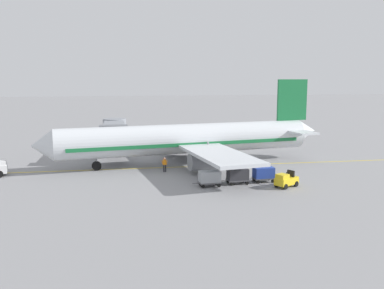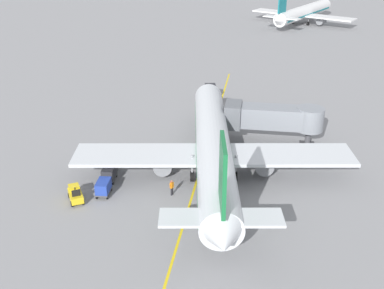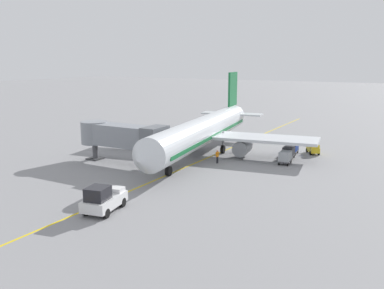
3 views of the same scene
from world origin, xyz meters
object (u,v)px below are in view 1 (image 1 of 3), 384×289
Objects in this scene: baggage_cart_front at (210,177)px; ground_crew_wing_walker at (236,161)px; baggage_tug_lead at (286,180)px; baggage_cart_second_in_train at (238,175)px; parked_airliner at (189,139)px; jet_bridge at (114,132)px; baggage_cart_third_in_train at (264,173)px; ground_crew_loader at (165,164)px.

ground_crew_wing_walker is at bearing -32.41° from baggage_cart_front.
baggage_cart_second_in_train is at bearing 65.15° from baggage_tug_lead.
parked_airliner reaches higher than baggage_tug_lead.
parked_airliner is 6.75m from ground_crew_wing_walker.
baggage_cart_third_in_train is (-16.81, -15.60, -2.50)m from jet_bridge.
baggage_cart_front is at bearing 78.40° from baggage_tug_lead.
baggage_cart_third_in_train is at bearing -171.22° from ground_crew_wing_walker.
ground_crew_loader is (8.97, 11.29, 0.24)m from baggage_tug_lead.
baggage_tug_lead is 1.63× the size of ground_crew_wing_walker.
baggage_cart_second_in_train is 1.74× the size of ground_crew_loader.
ground_crew_wing_walker is at bearing -124.31° from parked_airliner.
jet_bridge reaches higher than ground_crew_loader.
ground_crew_loader reaches higher than baggage_tug_lead.
baggage_cart_front is at bearing -152.97° from ground_crew_loader.
baggage_tug_lead is 14.42m from ground_crew_loader.
ground_crew_wing_walker is (6.88, 1.06, 0.00)m from baggage_cart_third_in_train.
jet_bridge is 21.48m from baggage_cart_second_in_train.
jet_bridge is at bearing 29.65° from ground_crew_loader.
parked_airliner is 5.67m from ground_crew_loader.
ground_crew_wing_walker reaches higher than baggage_cart_third_in_train.
parked_airliner is 11.56m from baggage_cart_second_in_train.
jet_bridge is at bearing 55.68° from parked_airliner.
baggage_cart_third_in_train is at bearing -123.89° from ground_crew_loader.
baggage_tug_lead is at bearing -128.46° from ground_crew_loader.
jet_bridge reaches higher than ground_crew_wing_walker.
jet_bridge is (6.34, 9.28, 0.27)m from parked_airliner.
baggage_cart_front is 1.00× the size of baggage_cart_second_in_train.
ground_crew_wing_walker reaches higher than baggage_tug_lead.
parked_airliner is at bearing 1.71° from baggage_cart_front.
baggage_tug_lead is 9.64m from ground_crew_wing_walker.
ground_crew_loader reaches higher than baggage_cart_third_in_train.
baggage_cart_front is at bearing 147.59° from ground_crew_wing_walker.
parked_airliner is at bearing -41.47° from ground_crew_loader.
baggage_cart_front is at bearing 99.55° from baggage_cart_second_in_train.
baggage_cart_front is (-17.67, -9.62, -2.50)m from jet_bridge.
jet_bridge is 7.16× the size of ground_crew_loader.
baggage_tug_lead is 7.66m from baggage_cart_front.
jet_bridge is at bearing 28.56° from baggage_cart_front.
jet_bridge is 4.11× the size of baggage_cart_second_in_train.
baggage_tug_lead reaches higher than baggage_cart_second_in_train.
parked_airliner reaches higher than jet_bridge.
baggage_cart_front is 6.04m from baggage_cart_third_in_train.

